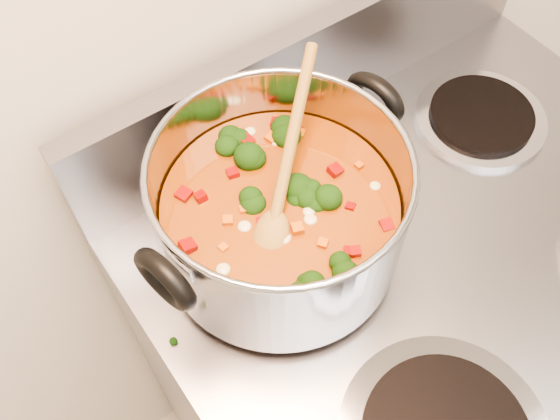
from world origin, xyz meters
The scene contains 4 objects.
electric_range centered at (-0.05, 1.16, 0.47)m, with size 0.74×0.67×1.08m.
stockpot centered at (-0.23, 1.30, 1.01)m, with size 0.35×0.28×0.17m.
wooden_spoon centered at (-0.22, 1.31, 1.04)m, with size 0.20×0.18×0.11m.
cooktop_crumbs centered at (-0.25, 1.44, 0.92)m, with size 0.12×0.01×0.01m.
Camera 1 is at (-0.45, 0.99, 1.59)m, focal length 40.00 mm.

